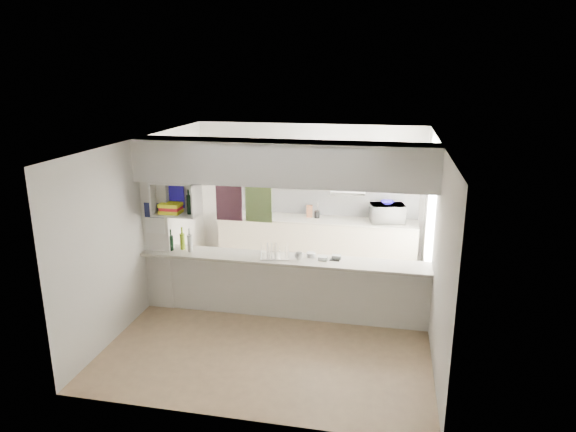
% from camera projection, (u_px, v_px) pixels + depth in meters
% --- Properties ---
extents(floor, '(4.80, 4.80, 0.00)m').
position_uv_depth(floor, '(283.00, 316.00, 7.64)').
color(floor, '#927455').
rests_on(floor, ground).
extents(ceiling, '(4.80, 4.80, 0.00)m').
position_uv_depth(ceiling, '(282.00, 141.00, 6.93)').
color(ceiling, white).
rests_on(ceiling, wall_back).
extents(wall_back, '(4.20, 0.00, 4.20)m').
position_uv_depth(wall_back, '(309.00, 194.00, 9.55)').
color(wall_back, silver).
rests_on(wall_back, floor).
extents(wall_left, '(0.00, 4.80, 4.80)m').
position_uv_depth(wall_left, '(146.00, 224.00, 7.69)').
color(wall_left, silver).
rests_on(wall_left, floor).
extents(wall_right, '(0.00, 4.80, 4.80)m').
position_uv_depth(wall_right, '(435.00, 242.00, 6.89)').
color(wall_right, silver).
rests_on(wall_right, floor).
extents(servery_partition, '(4.20, 0.50, 2.60)m').
position_uv_depth(servery_partition, '(270.00, 208.00, 7.22)').
color(servery_partition, silver).
rests_on(servery_partition, floor).
extents(cubby_shelf, '(0.65, 0.35, 0.50)m').
position_uv_depth(cubby_shelf, '(176.00, 200.00, 7.42)').
color(cubby_shelf, white).
rests_on(cubby_shelf, bulkhead).
extents(kitchen_run, '(3.60, 0.63, 2.24)m').
position_uv_depth(kitchen_run, '(315.00, 223.00, 9.40)').
color(kitchen_run, beige).
rests_on(kitchen_run, floor).
extents(microwave, '(0.66, 0.51, 0.32)m').
position_uv_depth(microwave, '(387.00, 213.00, 9.08)').
color(microwave, white).
rests_on(microwave, bench_top).
extents(bowl, '(0.23, 0.23, 0.06)m').
position_uv_depth(bowl, '(387.00, 203.00, 9.05)').
color(bowl, '#180E9A').
rests_on(bowl, microwave).
extents(dish_rack, '(0.47, 0.39, 0.22)m').
position_uv_depth(dish_rack, '(274.00, 251.00, 7.40)').
color(dish_rack, silver).
rests_on(dish_rack, breakfast_bar).
extents(cup, '(0.15, 0.15, 0.10)m').
position_uv_depth(cup, '(299.00, 256.00, 7.28)').
color(cup, white).
rests_on(cup, dish_rack).
extents(wine_bottles, '(0.37, 0.15, 0.36)m').
position_uv_depth(wine_bottles, '(181.00, 242.00, 7.66)').
color(wine_bottles, black).
rests_on(wine_bottles, breakfast_bar).
extents(plastic_tubs, '(0.50, 0.21, 0.06)m').
position_uv_depth(plastic_tubs, '(322.00, 257.00, 7.35)').
color(plastic_tubs, silver).
rests_on(plastic_tubs, breakfast_bar).
extents(utensil_jar, '(0.10, 0.10, 0.13)m').
position_uv_depth(utensil_jar, '(317.00, 214.00, 9.37)').
color(utensil_jar, black).
rests_on(utensil_jar, bench_top).
extents(knife_block, '(0.12, 0.10, 0.22)m').
position_uv_depth(knife_block, '(310.00, 211.00, 9.41)').
color(knife_block, brown).
rests_on(knife_block, bench_top).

